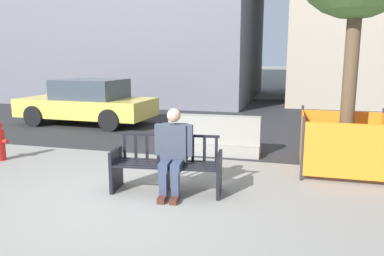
# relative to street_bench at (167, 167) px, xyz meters

# --- Properties ---
(ground_plane) EXTENTS (200.00, 200.00, 0.00)m
(ground_plane) POSITION_rel_street_bench_xyz_m (-0.55, -0.61, -0.40)
(ground_plane) COLOR gray
(street_asphalt) EXTENTS (120.00, 12.00, 0.01)m
(street_asphalt) POSITION_rel_street_bench_xyz_m (-0.55, 8.09, -0.39)
(street_asphalt) COLOR #28282B
(street_asphalt) RESTS_ON ground
(street_bench) EXTENTS (1.74, 0.71, 0.88)m
(street_bench) POSITION_rel_street_bench_xyz_m (0.00, 0.00, 0.00)
(street_bench) COLOR black
(street_bench) RESTS_ON ground
(seated_person) EXTENTS (0.59, 0.75, 1.31)m
(seated_person) POSITION_rel_street_bench_xyz_m (0.12, -0.04, 0.29)
(seated_person) COLOR #383D4C
(seated_person) RESTS_ON ground
(jersey_barrier_centre) EXTENTS (2.02, 0.75, 0.84)m
(jersey_barrier_centre) POSITION_rel_street_bench_xyz_m (0.21, 2.55, -0.06)
(jersey_barrier_centre) COLOR gray
(jersey_barrier_centre) RESTS_ON ground
(construction_fence) EXTENTS (1.57, 1.57, 1.11)m
(construction_fence) POSITION_rel_street_bench_xyz_m (2.80, 1.88, 0.16)
(construction_fence) COLOR #2D2D33
(construction_fence) RESTS_ON ground
(car_taxi_near) EXTENTS (4.25, 2.09, 1.42)m
(car_taxi_near) POSITION_rel_street_bench_xyz_m (-4.42, 5.18, 0.30)
(car_taxi_near) COLOR #DBC64C
(car_taxi_near) RESTS_ON ground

